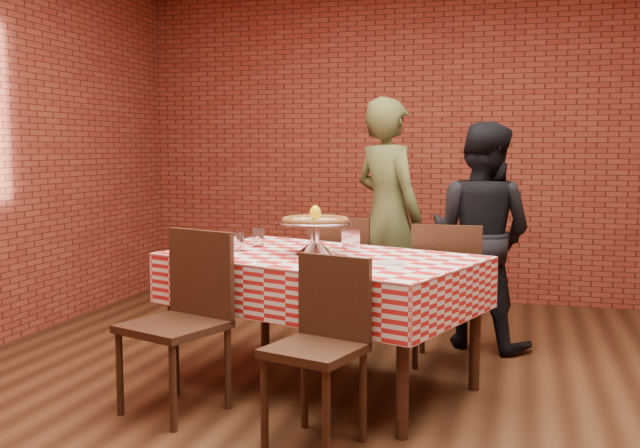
# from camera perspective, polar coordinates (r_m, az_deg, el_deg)

# --- Properties ---
(ground) EXTENTS (6.00, 6.00, 0.00)m
(ground) POSITION_cam_1_polar(r_m,az_deg,el_deg) (3.85, 4.15, -14.77)
(ground) COLOR black
(ground) RESTS_ON ground
(back_wall) EXTENTS (5.50, 0.00, 5.50)m
(back_wall) POSITION_cam_1_polar(r_m,az_deg,el_deg) (6.57, 9.47, 6.67)
(back_wall) COLOR maroon
(back_wall) RESTS_ON ground
(table) EXTENTS (1.92, 1.51, 0.75)m
(table) POSITION_cam_1_polar(r_m,az_deg,el_deg) (4.21, 0.07, -7.58)
(table) COLOR #3B2215
(table) RESTS_ON ground
(tablecloth) EXTENTS (1.96, 1.55, 0.29)m
(tablecloth) POSITION_cam_1_polar(r_m,az_deg,el_deg) (4.16, 0.07, -4.38)
(tablecloth) COLOR red
(tablecloth) RESTS_ON table
(pizza_stand) EXTENTS (0.57, 0.57, 0.18)m
(pizza_stand) POSITION_cam_1_polar(r_m,az_deg,el_deg) (4.15, -0.37, -1.13)
(pizza_stand) COLOR silver
(pizza_stand) RESTS_ON tablecloth
(pizza) EXTENTS (0.52, 0.52, 0.03)m
(pizza) POSITION_cam_1_polar(r_m,az_deg,el_deg) (4.14, -0.37, 0.21)
(pizza) COLOR #C4B58C
(pizza) RESTS_ON pizza_stand
(lemon) EXTENTS (0.09, 0.09, 0.08)m
(lemon) POSITION_cam_1_polar(r_m,az_deg,el_deg) (4.13, -0.37, 0.88)
(lemon) COLOR yellow
(lemon) RESTS_ON pizza
(water_glass_left) EXTENTS (0.09, 0.09, 0.11)m
(water_glass_left) POSITION_cam_1_polar(r_m,az_deg,el_deg) (4.31, -6.43, -1.36)
(water_glass_left) COLOR white
(water_glass_left) RESTS_ON tablecloth
(water_glass_right) EXTENTS (0.09, 0.09, 0.11)m
(water_glass_right) POSITION_cam_1_polar(r_m,az_deg,el_deg) (4.51, -4.83, -1.02)
(water_glass_right) COLOR white
(water_glass_right) RESTS_ON tablecloth
(side_plate) EXTENTS (0.19, 0.19, 0.01)m
(side_plate) POSITION_cam_1_polar(r_m,az_deg,el_deg) (3.83, 5.46, -3.06)
(side_plate) COLOR white
(side_plate) RESTS_ON tablecloth
(sweetener_packet_a) EXTENTS (0.06, 0.05, 0.00)m
(sweetener_packet_a) POSITION_cam_1_polar(r_m,az_deg,el_deg) (3.68, 5.56, -3.47)
(sweetener_packet_a) COLOR white
(sweetener_packet_a) RESTS_ON tablecloth
(sweetener_packet_b) EXTENTS (0.06, 0.06, 0.00)m
(sweetener_packet_b) POSITION_cam_1_polar(r_m,az_deg,el_deg) (3.70, 6.27, -3.42)
(sweetener_packet_b) COLOR white
(sweetener_packet_b) RESTS_ON tablecloth
(condiment_caddy) EXTENTS (0.11, 0.11, 0.12)m
(condiment_caddy) POSITION_cam_1_polar(r_m,az_deg,el_deg) (4.38, 2.41, -1.15)
(condiment_caddy) COLOR silver
(condiment_caddy) RESTS_ON tablecloth
(chair_near_left) EXTENTS (0.57, 0.57, 0.93)m
(chair_near_left) POSITION_cam_1_polar(r_m,az_deg,el_deg) (3.85, -11.37, -7.64)
(chair_near_left) COLOR #3B2215
(chair_near_left) RESTS_ON ground
(chair_near_right) EXTENTS (0.48, 0.48, 0.86)m
(chair_near_right) POSITION_cam_1_polar(r_m,az_deg,el_deg) (3.36, -0.44, -10.14)
(chair_near_right) COLOR #3B2215
(chair_near_right) RESTS_ON ground
(chair_far_left) EXTENTS (0.45, 0.45, 0.90)m
(chair_far_left) POSITION_cam_1_polar(r_m,az_deg,el_deg) (5.04, 2.07, -4.43)
(chair_far_left) COLOR #3B2215
(chair_far_left) RESTS_ON ground
(chair_far_right) EXTENTS (0.43, 0.43, 0.90)m
(chair_far_right) POSITION_cam_1_polar(r_m,az_deg,el_deg) (4.69, 9.98, -5.33)
(chair_far_right) COLOR #3B2215
(chair_far_right) RESTS_ON ground
(diner_olive) EXTENTS (0.75, 0.71, 1.73)m
(diner_olive) POSITION_cam_1_polar(r_m,az_deg,el_deg) (5.46, 5.32, 0.73)
(diner_olive) COLOR #495028
(diner_olive) RESTS_ON ground
(diner_black) EXTENTS (0.91, 0.81, 1.53)m
(diner_black) POSITION_cam_1_polar(r_m,az_deg,el_deg) (5.09, 12.45, -0.88)
(diner_black) COLOR black
(diner_black) RESTS_ON ground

